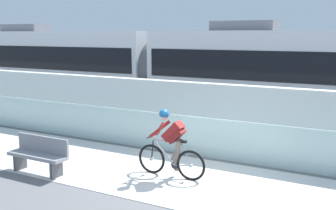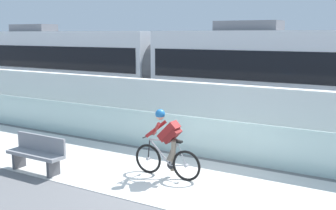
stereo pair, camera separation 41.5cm
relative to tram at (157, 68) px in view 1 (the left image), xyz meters
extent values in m
plane|color=slate|center=(4.88, -6.85, -1.89)|extent=(200.00, 200.00, 0.00)
cube|color=silver|center=(4.88, -6.85, -1.89)|extent=(32.00, 3.20, 0.01)
cube|color=silver|center=(4.88, -5.00, -1.34)|extent=(32.00, 0.05, 1.10)
cube|color=white|center=(4.88, -3.20, -0.99)|extent=(32.00, 0.36, 1.81)
cube|color=#595654|center=(4.88, -0.72, -1.89)|extent=(32.00, 0.08, 0.01)
cube|color=#595654|center=(4.88, 0.72, -1.89)|extent=(32.00, 0.08, 0.01)
cube|color=silver|center=(-5.74, 0.00, 0.01)|extent=(11.00, 2.50, 3.10)
cube|color=black|center=(-5.74, 0.00, 0.36)|extent=(10.56, 2.54, 1.04)
cube|color=#19599E|center=(-5.74, 0.00, -1.36)|extent=(10.78, 2.53, 0.28)
cube|color=slate|center=(-7.72, 0.00, 1.74)|extent=(2.40, 1.10, 0.36)
cube|color=#232326|center=(-9.26, 0.00, -1.53)|extent=(1.40, 1.88, 0.20)
cylinder|color=black|center=(-9.26, 0.72, -1.59)|extent=(0.60, 0.10, 0.60)
cube|color=#232326|center=(-2.22, 0.00, -1.53)|extent=(1.40, 1.88, 0.20)
cylinder|color=black|center=(-2.22, -0.72, -1.59)|extent=(0.60, 0.10, 0.60)
cylinder|color=black|center=(-2.22, 0.72, -1.59)|extent=(0.60, 0.10, 0.60)
cube|color=silver|center=(5.76, 0.00, 0.01)|extent=(11.00, 2.50, 3.10)
cube|color=black|center=(5.76, 0.00, 0.36)|extent=(10.56, 2.54, 1.04)
cube|color=#19599E|center=(5.76, 0.00, -1.36)|extent=(10.78, 2.53, 0.28)
cube|color=slate|center=(3.78, 0.00, 1.74)|extent=(2.40, 1.10, 0.36)
cube|color=#232326|center=(2.24, 0.00, -1.53)|extent=(1.40, 1.88, 0.20)
cylinder|color=black|center=(2.24, -0.72, -1.59)|extent=(0.60, 0.10, 0.60)
cylinder|color=black|center=(2.24, 0.72, -1.59)|extent=(0.60, 0.10, 0.60)
cylinder|color=#59595B|center=(0.01, 0.00, 0.01)|extent=(0.60, 2.30, 2.30)
torus|color=black|center=(3.83, -6.85, -1.53)|extent=(0.72, 0.06, 0.72)
cylinder|color=#99999E|center=(3.83, -6.85, -1.53)|extent=(0.07, 0.10, 0.07)
torus|color=black|center=(4.88, -6.85, -1.53)|extent=(0.72, 0.06, 0.72)
cylinder|color=#99999E|center=(4.88, -6.85, -1.53)|extent=(0.07, 0.10, 0.07)
cylinder|color=#99999E|center=(4.17, -6.85, -1.32)|extent=(0.60, 0.04, 0.58)
cylinder|color=#99999E|center=(4.55, -6.85, -1.30)|extent=(0.22, 0.04, 0.59)
cylinder|color=#99999E|center=(4.26, -6.85, -1.03)|extent=(0.76, 0.04, 0.07)
cylinder|color=#99999E|center=(4.67, -6.85, -1.56)|extent=(0.43, 0.03, 0.09)
cylinder|color=#99999E|center=(4.76, -6.85, -1.27)|extent=(0.27, 0.02, 0.53)
cylinder|color=black|center=(3.86, -6.85, -1.29)|extent=(0.08, 0.03, 0.49)
cube|color=black|center=(4.64, -6.85, -0.99)|extent=(0.24, 0.10, 0.05)
cylinder|color=black|center=(3.88, -6.85, -0.94)|extent=(0.03, 0.58, 0.03)
cylinder|color=#262628|center=(4.46, -6.85, -1.59)|extent=(0.18, 0.02, 0.18)
cube|color=maroon|center=(4.42, -6.85, -0.78)|extent=(0.50, 0.28, 0.51)
cube|color=maroon|center=(4.51, -6.85, -0.87)|extent=(0.38, 0.30, 0.38)
sphere|color=beige|center=(4.18, -6.85, -0.43)|extent=(0.20, 0.20, 0.20)
sphere|color=#195999|center=(4.18, -6.85, -0.40)|extent=(0.23, 0.23, 0.23)
cylinder|color=maroon|center=(4.06, -6.85, -0.77)|extent=(0.44, 0.41, 0.41)
cylinder|color=maroon|center=(4.06, -6.85, -0.77)|extent=(0.44, 0.41, 0.41)
cylinder|color=#726656|center=(4.53, -6.85, -1.35)|extent=(0.29, 0.33, 0.80)
cylinder|color=#726656|center=(4.53, -6.85, -1.21)|extent=(0.29, 0.33, 0.54)
cube|color=gray|center=(1.44, -8.20, -1.44)|extent=(1.60, 0.44, 0.08)
cube|color=gray|center=(1.44, -8.00, -1.20)|extent=(1.60, 0.06, 0.40)
cube|color=#4C4C51|center=(0.84, -8.20, -1.69)|extent=(0.08, 0.36, 0.41)
cube|color=#4C4C51|center=(2.04, -8.20, -1.69)|extent=(0.08, 0.36, 0.41)
camera|label=1|loc=(8.73, -14.97, 1.44)|focal=43.69mm
camera|label=2|loc=(9.09, -14.76, 1.44)|focal=43.69mm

